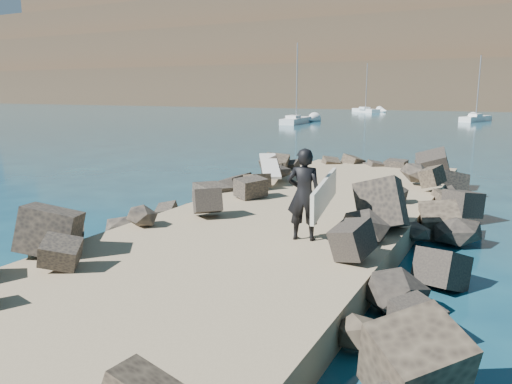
% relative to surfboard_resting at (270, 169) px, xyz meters
% --- Properties ---
extents(ground, '(800.00, 800.00, 0.00)m').
position_rel_surfboard_resting_xyz_m(ground, '(2.50, -4.84, -1.04)').
color(ground, '#0F384C').
rests_on(ground, ground).
extents(jetty, '(6.00, 26.00, 0.60)m').
position_rel_surfboard_resting_xyz_m(jetty, '(2.50, -6.84, -0.74)').
color(jetty, '#8C7759').
rests_on(jetty, ground).
extents(riprap_left, '(2.60, 22.00, 1.00)m').
position_rel_surfboard_resting_xyz_m(riprap_left, '(-0.40, -6.34, -0.54)').
color(riprap_left, black).
rests_on(riprap_left, ground).
extents(riprap_right, '(2.60, 22.00, 1.00)m').
position_rel_surfboard_resting_xyz_m(riprap_right, '(5.40, -6.34, -0.54)').
color(riprap_right, black).
rests_on(riprap_right, ground).
extents(surfboard_resting, '(1.70, 2.33, 0.08)m').
position_rel_surfboard_resting_xyz_m(surfboard_resting, '(0.00, 0.00, 0.00)').
color(surfboard_resting, silver).
rests_on(surfboard_resting, riprap_left).
extents(surfer_with_board, '(1.08, 2.40, 1.95)m').
position_rel_surfboard_resting_xyz_m(surfer_with_board, '(3.74, -5.94, 0.54)').
color(surfer_with_board, black).
rests_on(surfer_with_board, jetty).
extents(sailboat_e, '(6.11, 6.21, 8.61)m').
position_rel_surfboard_resting_xyz_m(sailboat_e, '(-16.50, 72.64, -0.69)').
color(sailboat_e, white).
rests_on(sailboat_e, ground).
extents(sailboat_b, '(3.40, 6.83, 8.11)m').
position_rel_surfboard_resting_xyz_m(sailboat_b, '(2.91, 52.49, -0.69)').
color(sailboat_b, white).
rests_on(sailboat_b, ground).
extents(sailboat_a, '(2.57, 7.84, 9.22)m').
position_rel_surfboard_resting_xyz_m(sailboat_a, '(-15.37, 38.63, -0.69)').
color(sailboat_a, white).
rests_on(sailboat_a, ground).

